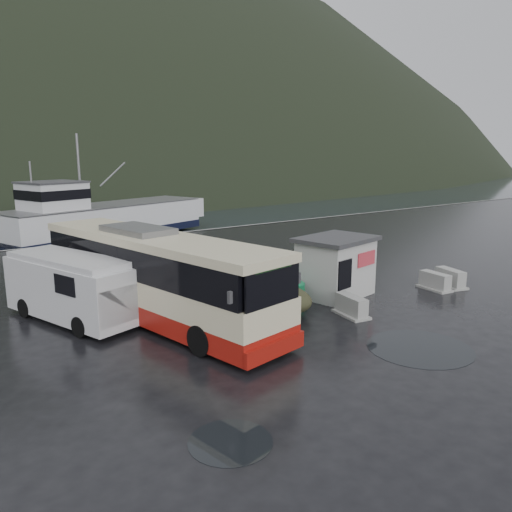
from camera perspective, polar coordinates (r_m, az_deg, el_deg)
ground at (r=20.24m, az=-2.90°, el=-6.75°), size 160.00×160.00×0.00m
quay_edge at (r=38.11m, az=-19.65°, el=1.39°), size 160.00×0.60×1.50m
coach_bus at (r=20.27m, az=-11.30°, el=-6.94°), size 5.32×12.98×3.57m
white_van at (r=20.88m, az=-20.12°, el=-6.89°), size 3.87×6.53×2.58m
waste_bin_left at (r=19.60m, az=1.55°, el=-7.36°), size 1.22×1.22×1.57m
waste_bin_right at (r=21.68m, az=3.80°, el=-5.49°), size 1.03×1.03×1.35m
dome_tent at (r=20.64m, az=2.77°, el=-6.37°), size 2.54×3.20×1.13m
ticket_kiosk at (r=23.20m, az=8.98°, el=-4.45°), size 3.89×3.22×2.71m
jersey_barrier_a at (r=20.50m, az=10.80°, el=-6.70°), size 1.08×1.75×0.82m
jersey_barrier_b at (r=25.35m, az=19.70°, el=-3.61°), size 1.02×1.73×0.82m
jersey_barrier_c at (r=26.16m, az=21.23°, el=-3.25°), size 1.31×1.89×0.86m
fishing_trawler at (r=48.33m, az=-16.59°, el=3.66°), size 23.53×11.89×9.23m
puddles at (r=21.62m, az=11.14°, el=-5.73°), size 17.26×14.36×0.01m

